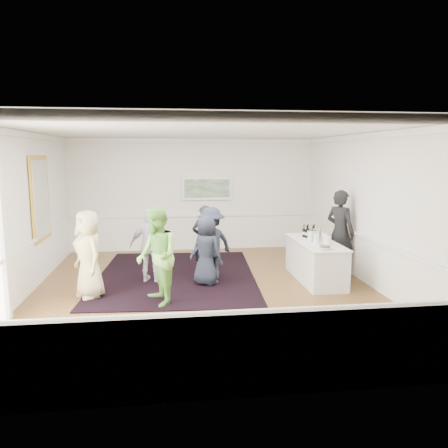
{
  "coord_description": "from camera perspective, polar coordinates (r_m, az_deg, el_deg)",
  "views": [
    {
      "loc": [
        -0.71,
        -8.53,
        2.75
      ],
      "look_at": [
        0.41,
        0.2,
        1.34
      ],
      "focal_mm": 35.0,
      "sensor_mm": 36.0,
      "label": 1
    }
  ],
  "objects": [
    {
      "name": "wall_left",
      "position": [
        9.05,
        -25.22,
        0.94
      ],
      "size": [
        0.02,
        8.0,
        3.2
      ],
      "primitive_type": "cube",
      "color": "white",
      "rests_on": "floor"
    },
    {
      "name": "wall_front",
      "position": [
        4.73,
        1.52,
        -4.96
      ],
      "size": [
        7.0,
        0.02,
        3.2
      ],
      "primitive_type": "cube",
      "color": "white",
      "rests_on": "floor"
    },
    {
      "name": "guest_dark_a",
      "position": [
        9.6,
        -1.69,
        -2.58
      ],
      "size": [
        1.2,
        1.03,
        1.61
      ],
      "primitive_type": "imported",
      "rotation": [
        0.0,
        0.0,
        3.65
      ],
      "color": "#1C222F",
      "rests_on": "floor"
    },
    {
      "name": "guest_navy",
      "position": [
        9.22,
        -2.31,
        -3.52
      ],
      "size": [
        0.84,
        0.83,
        1.47
      ],
      "primitive_type": "imported",
      "rotation": [
        0.0,
        0.0,
        2.39
      ],
      "color": "#1C222F",
      "rests_on": "floor"
    },
    {
      "name": "guest_dark_b",
      "position": [
        10.04,
        -2.52,
        -2.08
      ],
      "size": [
        0.59,
        0.4,
        1.61
      ],
      "primitive_type": "imported",
      "rotation": [
        0.0,
        0.0,
        3.12
      ],
      "color": "black",
      "rests_on": "floor"
    },
    {
      "name": "nut_bowl",
      "position": [
        8.96,
        13.04,
        -3.02
      ],
      "size": [
        0.27,
        0.27,
        0.08
      ],
      "color": "white",
      "rests_on": "serving_table"
    },
    {
      "name": "wall_right",
      "position": [
        9.58,
        18.81,
        1.73
      ],
      "size": [
        0.02,
        8.0,
        3.2
      ],
      "primitive_type": "cube",
      "color": "white",
      "rests_on": "floor"
    },
    {
      "name": "area_rug",
      "position": [
        10.09,
        -6.23,
        -6.7
      ],
      "size": [
        3.79,
        4.81,
        0.02
      ],
      "primitive_type": "cube",
      "rotation": [
        0.0,
        0.0,
        -0.07
      ],
      "color": "black",
      "rests_on": "floor"
    },
    {
      "name": "ice_bucket",
      "position": [
        9.94,
        11.81,
        -1.34
      ],
      "size": [
        0.26,
        0.26,
        0.25
      ],
      "primitive_type": "cylinder",
      "color": "silver",
      "rests_on": "serving_table"
    },
    {
      "name": "ceiling",
      "position": [
        8.57,
        -2.62,
        12.11
      ],
      "size": [
        7.0,
        8.0,
        0.02
      ],
      "primitive_type": "cube",
      "color": "white",
      "rests_on": "wall_back"
    },
    {
      "name": "landscape_painting",
      "position": [
        12.56,
        -2.24,
        4.67
      ],
      "size": [
        1.44,
        0.06,
        0.66
      ],
      "color": "white",
      "rests_on": "wall_back"
    },
    {
      "name": "wall_back",
      "position": [
        12.6,
        -4.07,
        3.85
      ],
      "size": [
        7.0,
        0.02,
        3.2
      ],
      "primitive_type": "cube",
      "color": "white",
      "rests_on": "floor"
    },
    {
      "name": "wine_bottles",
      "position": [
        10.16,
        11.06,
        -0.86
      ],
      "size": [
        0.32,
        0.23,
        0.31
      ],
      "color": "black",
      "rests_on": "serving_table"
    },
    {
      "name": "juice_pitchers",
      "position": [
        9.46,
        12.42,
        -1.85
      ],
      "size": [
        0.35,
        0.66,
        0.24
      ],
      "color": "#74B641",
      "rests_on": "serving_table"
    },
    {
      "name": "mirror",
      "position": [
        10.25,
        -22.84,
        3.08
      ],
      "size": [
        0.05,
        1.25,
        1.85
      ],
      "color": "gold",
      "rests_on": "wall_left"
    },
    {
      "name": "wainscoting",
      "position": [
        8.85,
        -2.5,
        -5.63
      ],
      "size": [
        7.0,
        8.0,
        1.0
      ],
      "primitive_type": null,
      "color": "white",
      "rests_on": "floor"
    },
    {
      "name": "bartender",
      "position": [
        10.38,
        14.92,
        -1.03
      ],
      "size": [
        0.79,
        0.85,
        1.95
      ],
      "primitive_type": "imported",
      "rotation": [
        0.0,
        0.0,
        2.16
      ],
      "color": "black",
      "rests_on": "floor"
    },
    {
      "name": "guest_lilac",
      "position": [
        9.53,
        -9.51,
        -2.8
      ],
      "size": [
        1.01,
        0.6,
        1.6
      ],
      "primitive_type": "imported",
      "rotation": [
        0.0,
        0.0,
        2.9
      ],
      "color": "silver",
      "rests_on": "floor"
    },
    {
      "name": "guest_green",
      "position": [
        8.07,
        -8.73,
        -4.19
      ],
      "size": [
        0.92,
        1.05,
        1.82
      ],
      "primitive_type": "imported",
      "rotation": [
        0.0,
        0.0,
        -1.27
      ],
      "color": "#6FBA4A",
      "rests_on": "floor"
    },
    {
      "name": "serving_table",
      "position": [
        9.84,
        11.81,
        -4.69
      ],
      "size": [
        0.82,
        2.14,
        0.87
      ],
      "color": "silver",
      "rests_on": "floor"
    },
    {
      "name": "floor",
      "position": [
        8.99,
        -2.48,
        -8.71
      ],
      "size": [
        8.0,
        8.0,
        0.0
      ],
      "primitive_type": "plane",
      "color": "brown",
      "rests_on": "ground"
    },
    {
      "name": "guest_tan",
      "position": [
        8.78,
        -17.26,
        -3.79
      ],
      "size": [
        0.9,
        0.99,
        1.7
      ],
      "primitive_type": "imported",
      "rotation": [
        0.0,
        0.0,
        -1.01
      ],
      "color": "tan",
      "rests_on": "floor"
    }
  ]
}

